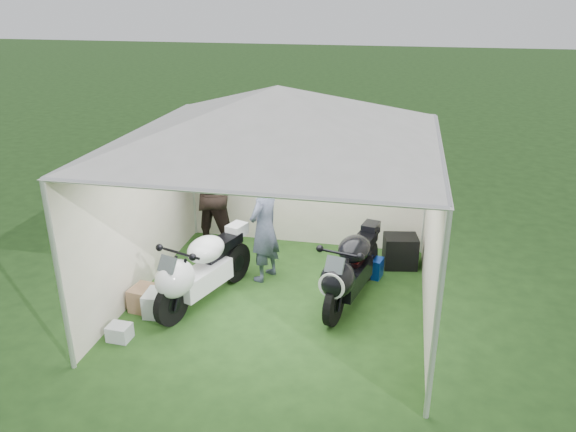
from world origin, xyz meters
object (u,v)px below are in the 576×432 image
paddock_stand (369,267)px  crate_2 (120,332)px  crate_0 (164,304)px  person_dark_jacket (213,192)px  canopy_tent (278,119)px  motorcycle_white (200,269)px  crate_1 (146,298)px  equipment_box (400,251)px  motorcycle_black (350,268)px  person_blue_jacket (264,228)px

paddock_stand → crate_2: 3.76m
paddock_stand → crate_2: size_ratio=1.46×
crate_0 → crate_2: bearing=-114.6°
crate_2 → person_dark_jacket: bearing=84.5°
canopy_tent → motorcycle_white: bearing=-160.5°
paddock_stand → crate_1: 3.33m
crate_1 → motorcycle_white: bearing=22.9°
crate_0 → canopy_tent: bearing=27.2°
paddock_stand → equipment_box: bearing=43.2°
canopy_tent → motorcycle_black: bearing=4.3°
person_blue_jacket → crate_0: 1.81m
canopy_tent → crate_0: bearing=-152.8°
motorcycle_white → paddock_stand: size_ratio=4.75×
person_blue_jacket → crate_1: 1.96m
person_dark_jacket → motorcycle_white: bearing=109.3°
canopy_tent → equipment_box: (1.64, 1.38, -2.32)m
motorcycle_black → person_blue_jacket: person_blue_jacket is taller
person_blue_jacket → crate_2: bearing=-14.2°
equipment_box → person_dark_jacket: bearing=177.5°
paddock_stand → crate_1: (-2.92, -1.61, 0.01)m
crate_2 → motorcycle_black: bearing=28.6°
motorcycle_black → crate_0: motorcycle_black is taller
motorcycle_white → person_blue_jacket: size_ratio=1.16×
canopy_tent → equipment_box: canopy_tent is taller
crate_0 → crate_1: 0.31m
motorcycle_white → equipment_box: motorcycle_white is taller
crate_0 → person_dark_jacket: bearing=90.6°
paddock_stand → person_blue_jacket: (-1.54, -0.39, 0.68)m
motorcycle_black → crate_1: size_ratio=5.35×
canopy_tent → motorcycle_black: size_ratio=2.90×
equipment_box → canopy_tent: bearing=-140.0°
person_blue_jacket → crate_1: (-1.38, -1.22, -0.67)m
person_blue_jacket → equipment_box: person_blue_jacket is taller
crate_2 → crate_0: bearing=65.4°
paddock_stand → crate_2: (-2.93, -2.35, -0.05)m
canopy_tent → crate_0: size_ratio=11.54×
crate_0 → crate_1: same height
motorcycle_black → person_dark_jacket: (-2.43, 1.44, 0.44)m
canopy_tent → person_blue_jacket: (-0.35, 0.56, -1.75)m
canopy_tent → motorcycle_white: 2.31m
person_dark_jacket → equipment_box: (3.10, -0.13, -0.73)m
person_blue_jacket → equipment_box: 2.23m
person_dark_jacket → person_blue_jacket: 1.47m
person_blue_jacket → crate_2: person_blue_jacket is taller
crate_2 → motorcycle_white: bearing=55.8°
paddock_stand → person_dark_jacket: 2.83m
canopy_tent → crate_0: canopy_tent is taller
paddock_stand → crate_0: 3.11m
canopy_tent → equipment_box: size_ratio=11.05×
motorcycle_white → crate_1: motorcycle_white is taller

